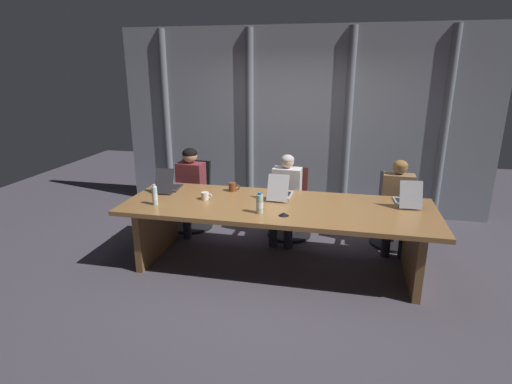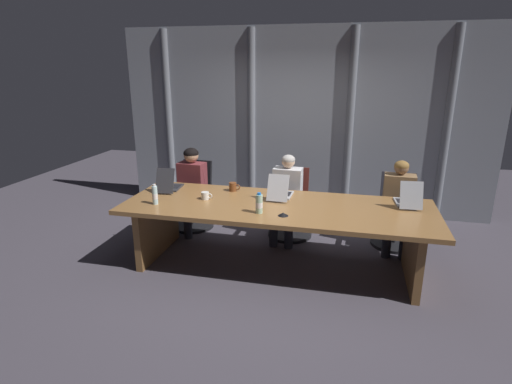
{
  "view_description": "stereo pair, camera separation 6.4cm",
  "coord_description": "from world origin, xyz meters",
  "px_view_note": "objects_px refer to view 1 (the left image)",
  "views": [
    {
      "loc": [
        0.7,
        -4.3,
        2.26
      ],
      "look_at": [
        -0.27,
        0.11,
        0.86
      ],
      "focal_mm": 28.73,
      "sensor_mm": 36.0,
      "label": 1
    },
    {
      "loc": [
        0.77,
        -4.29,
        2.26
      ],
      "look_at": [
        -0.27,
        0.11,
        0.86
      ],
      "focal_mm": 28.73,
      "sensor_mm": 36.0,
      "label": 2
    }
  ],
  "objects_px": {
    "coffee_mug_far": "(205,196)",
    "conference_mic_left_side": "(284,214)",
    "person_left_end": "(189,185)",
    "laptop_left_mid": "(280,192)",
    "person_center": "(397,201)",
    "office_chair_left_end": "(192,203)",
    "water_bottle_secondary": "(260,204)",
    "office_chair_left_mid": "(290,210)",
    "office_chair_center": "(395,218)",
    "laptop_center": "(407,200)",
    "person_left_mid": "(285,193)",
    "water_bottle_primary": "(155,196)",
    "coffee_mug_near": "(233,187)",
    "laptop_left_end": "(169,186)"
  },
  "relations": [
    {
      "from": "water_bottle_primary",
      "to": "water_bottle_secondary",
      "type": "bearing_deg",
      "value": -0.77
    },
    {
      "from": "coffee_mug_far",
      "to": "conference_mic_left_side",
      "type": "distance_m",
      "value": 1.03
    },
    {
      "from": "person_left_end",
      "to": "office_chair_left_mid",
      "type": "bearing_deg",
      "value": 101.5
    },
    {
      "from": "laptop_left_mid",
      "to": "water_bottle_secondary",
      "type": "xyz_separation_m",
      "value": [
        -0.13,
        -0.58,
        0.04
      ]
    },
    {
      "from": "person_center",
      "to": "water_bottle_secondary",
      "type": "relative_size",
      "value": 5.06
    },
    {
      "from": "person_left_mid",
      "to": "conference_mic_left_side",
      "type": "bearing_deg",
      "value": 9.71
    },
    {
      "from": "office_chair_left_end",
      "to": "coffee_mug_near",
      "type": "relative_size",
      "value": 6.68
    },
    {
      "from": "water_bottle_primary",
      "to": "person_left_mid",
      "type": "bearing_deg",
      "value": 39.82
    },
    {
      "from": "laptop_left_end",
      "to": "person_left_mid",
      "type": "height_order",
      "value": "person_left_mid"
    },
    {
      "from": "person_left_mid",
      "to": "person_center",
      "type": "height_order",
      "value": "person_left_mid"
    },
    {
      "from": "laptop_left_mid",
      "to": "laptop_center",
      "type": "bearing_deg",
      "value": -86.42
    },
    {
      "from": "person_left_mid",
      "to": "office_chair_center",
      "type": "bearing_deg",
      "value": 98.73
    },
    {
      "from": "office_chair_left_mid",
      "to": "person_left_mid",
      "type": "relative_size",
      "value": 0.8
    },
    {
      "from": "laptop_center",
      "to": "person_center",
      "type": "height_order",
      "value": "person_center"
    },
    {
      "from": "office_chair_left_end",
      "to": "conference_mic_left_side",
      "type": "height_order",
      "value": "office_chair_left_end"
    },
    {
      "from": "laptop_center",
      "to": "person_left_mid",
      "type": "relative_size",
      "value": 0.39
    },
    {
      "from": "laptop_left_mid",
      "to": "person_center",
      "type": "height_order",
      "value": "person_center"
    },
    {
      "from": "office_chair_left_end",
      "to": "conference_mic_left_side",
      "type": "xyz_separation_m",
      "value": [
        1.53,
        -1.3,
        0.42
      ]
    },
    {
      "from": "laptop_left_mid",
      "to": "person_left_mid",
      "type": "relative_size",
      "value": 0.41
    },
    {
      "from": "laptop_left_end",
      "to": "conference_mic_left_side",
      "type": "bearing_deg",
      "value": -116.13
    },
    {
      "from": "water_bottle_secondary",
      "to": "coffee_mug_near",
      "type": "relative_size",
      "value": 1.59
    },
    {
      "from": "conference_mic_left_side",
      "to": "office_chair_center",
      "type": "bearing_deg",
      "value": 45.6
    },
    {
      "from": "office_chair_center",
      "to": "coffee_mug_far",
      "type": "relative_size",
      "value": 6.95
    },
    {
      "from": "office_chair_center",
      "to": "person_center",
      "type": "distance_m",
      "value": 0.33
    },
    {
      "from": "person_center",
      "to": "coffee_mug_near",
      "type": "xyz_separation_m",
      "value": [
        -2.02,
        -0.41,
        0.17
      ]
    },
    {
      "from": "person_center",
      "to": "office_chair_left_end",
      "type": "bearing_deg",
      "value": -89.89
    },
    {
      "from": "water_bottle_secondary",
      "to": "laptop_center",
      "type": "bearing_deg",
      "value": 21.72
    },
    {
      "from": "laptop_left_mid",
      "to": "person_left_end",
      "type": "relative_size",
      "value": 0.4
    },
    {
      "from": "laptop_left_end",
      "to": "coffee_mug_near",
      "type": "xyz_separation_m",
      "value": [
        0.79,
        0.13,
        -0.01
      ]
    },
    {
      "from": "laptop_left_mid",
      "to": "laptop_center",
      "type": "distance_m",
      "value": 1.44
    },
    {
      "from": "office_chair_left_mid",
      "to": "person_left_end",
      "type": "relative_size",
      "value": 0.78
    },
    {
      "from": "office_chair_left_mid",
      "to": "person_center",
      "type": "xyz_separation_m",
      "value": [
        1.37,
        -0.16,
        0.29
      ]
    },
    {
      "from": "coffee_mug_near",
      "to": "coffee_mug_far",
      "type": "relative_size",
      "value": 1.06
    },
    {
      "from": "laptop_center",
      "to": "person_center",
      "type": "xyz_separation_m",
      "value": [
        -0.04,
        0.49,
        -0.18
      ]
    },
    {
      "from": "laptop_left_end",
      "to": "water_bottle_secondary",
      "type": "distance_m",
      "value": 1.4
    },
    {
      "from": "water_bottle_secondary",
      "to": "coffee_mug_near",
      "type": "xyz_separation_m",
      "value": [
        -0.49,
        0.7,
        -0.05
      ]
    },
    {
      "from": "office_chair_left_end",
      "to": "conference_mic_left_side",
      "type": "bearing_deg",
      "value": 52.56
    },
    {
      "from": "person_center",
      "to": "water_bottle_primary",
      "type": "xyz_separation_m",
      "value": [
        -2.73,
        -1.1,
        0.22
      ]
    },
    {
      "from": "office_chair_center",
      "to": "person_left_end",
      "type": "height_order",
      "value": "person_left_end"
    },
    {
      "from": "laptop_center",
      "to": "person_center",
      "type": "distance_m",
      "value": 0.53
    },
    {
      "from": "laptop_left_mid",
      "to": "coffee_mug_far",
      "type": "distance_m",
      "value": 0.88
    },
    {
      "from": "office_chair_left_mid",
      "to": "coffee_mug_far",
      "type": "bearing_deg",
      "value": -43.2
    },
    {
      "from": "person_left_mid",
      "to": "water_bottle_primary",
      "type": "relative_size",
      "value": 4.94
    },
    {
      "from": "laptop_left_end",
      "to": "laptop_left_mid",
      "type": "xyz_separation_m",
      "value": [
        1.41,
        0.02,
        0.0
      ]
    },
    {
      "from": "person_left_mid",
      "to": "person_center",
      "type": "xyz_separation_m",
      "value": [
        1.41,
        0.0,
        -0.0
      ]
    },
    {
      "from": "water_bottle_primary",
      "to": "laptop_center",
      "type": "bearing_deg",
      "value": 12.35
    },
    {
      "from": "person_left_end",
      "to": "laptop_left_mid",
      "type": "bearing_deg",
      "value": 73.83
    },
    {
      "from": "laptop_left_end",
      "to": "water_bottle_secondary",
      "type": "relative_size",
      "value": 2.1
    },
    {
      "from": "coffee_mug_far",
      "to": "conference_mic_left_side",
      "type": "height_order",
      "value": "coffee_mug_far"
    },
    {
      "from": "office_chair_center",
      "to": "person_left_end",
      "type": "distance_m",
      "value": 2.81
    }
  ]
}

